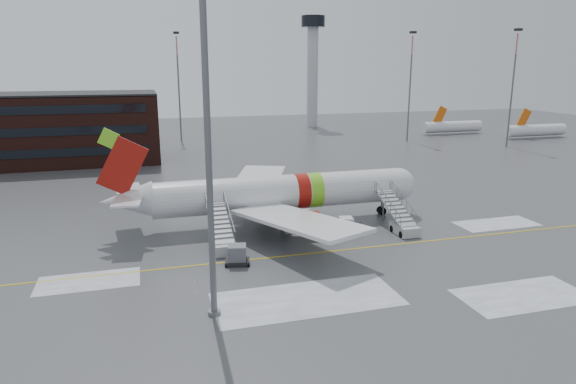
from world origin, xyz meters
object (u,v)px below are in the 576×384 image
object	(u,v)px
airstair_aft	(222,239)
light_mast_near	(207,111)
airstair_fwd	(401,222)
uld_container	(237,255)
pushback_tug	(349,225)
airliner	(275,194)

from	to	relation	value
airstair_aft	light_mast_near	world-z (taller)	light_mast_near
airstair_fwd	uld_container	bearing A→B (deg)	-167.28
pushback_tug	uld_container	bearing A→B (deg)	-156.02
airliner	pushback_tug	size ratio (longest dim) A/B	12.13
airliner	light_mast_near	bearing A→B (deg)	-116.01
airstair_aft	airstair_fwd	bearing A→B (deg)	0.00
uld_container	light_mast_near	distance (m)	16.36
pushback_tug	light_mast_near	bearing A→B (deg)	-138.14
airliner	pushback_tug	bearing A→B (deg)	-35.76
airstair_fwd	airstair_aft	bearing A→B (deg)	180.00
airliner	airstair_aft	world-z (taller)	airliner
uld_container	airstair_fwd	bearing A→B (deg)	12.72
pushback_tug	uld_container	xyz separation A→B (m)	(-12.96, -5.77, 0.13)
pushback_tug	airstair_fwd	bearing A→B (deg)	-17.62
airliner	pushback_tug	distance (m)	8.78
airstair_aft	airliner	bearing A→B (deg)	43.74
uld_container	airliner	bearing A→B (deg)	59.80
pushback_tug	uld_container	distance (m)	14.19
airliner	light_mast_near	size ratio (longest dim) A/B	1.27
airstair_fwd	airstair_aft	size ratio (longest dim) A/B	1.00
airliner	airstair_fwd	xyz separation A→B (m)	(12.00, -6.54, -2.35)
airstair_aft	pushback_tug	world-z (taller)	airstair_aft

